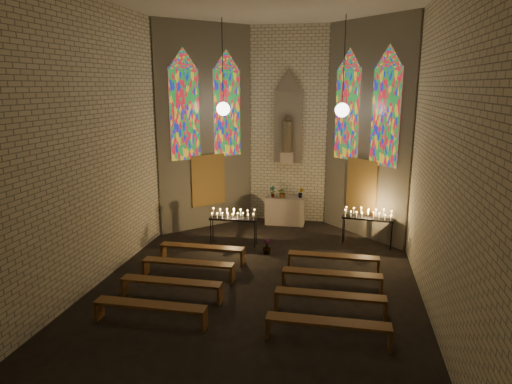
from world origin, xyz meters
TOP-DOWN VIEW (x-y plane):
  - floor at (0.00, 0.00)m, footprint 12.00×12.00m
  - room at (-0.00, 3.37)m, footprint 8.22×12.43m
  - altar at (0.00, 5.45)m, footprint 1.40×0.60m
  - flower_vase_left at (-0.46, 5.35)m, footprint 0.23×0.17m
  - flower_vase_center at (-0.09, 5.36)m, footprint 0.45×0.42m
  - flower_vase_right at (0.55, 5.51)m, footprint 0.20×0.16m
  - aisle_flower_pot at (-0.14, 2.33)m, footprint 0.31×0.31m
  - votive_stand_left at (-1.30, 2.89)m, footprint 1.51×0.41m
  - votive_stand_right at (2.83, 3.60)m, footprint 1.61×0.60m
  - pew_left_0 at (-1.86, 1.37)m, footprint 2.44×0.34m
  - pew_right_0 at (1.86, 1.37)m, footprint 2.44×0.34m
  - pew_left_1 at (-1.86, 0.17)m, footprint 2.44×0.34m
  - pew_right_1 at (1.86, 0.17)m, footprint 2.44×0.34m
  - pew_left_2 at (-1.86, -1.03)m, footprint 2.44×0.34m
  - pew_right_2 at (1.86, -1.03)m, footprint 2.44×0.34m
  - pew_left_3 at (-1.86, -2.23)m, footprint 2.44×0.34m
  - pew_right_3 at (1.86, -2.23)m, footprint 2.44×0.34m

SIDE VIEW (x-z plane):
  - floor at x=0.00m, z-range 0.00..0.00m
  - aisle_flower_pot at x=-0.14m, z-range 0.00..0.45m
  - pew_left_0 at x=-1.86m, z-range 0.15..0.61m
  - pew_right_0 at x=1.86m, z-range 0.15..0.61m
  - pew_left_1 at x=-1.86m, z-range 0.15..0.61m
  - pew_right_1 at x=1.86m, z-range 0.15..0.61m
  - pew_left_2 at x=-1.86m, z-range 0.15..0.61m
  - pew_right_2 at x=1.86m, z-range 0.15..0.61m
  - pew_left_3 at x=-1.86m, z-range 0.15..0.61m
  - pew_right_3 at x=1.86m, z-range 0.15..0.61m
  - altar at x=0.00m, z-range 0.00..1.00m
  - votive_stand_left at x=-1.30m, z-range 0.40..1.50m
  - votive_stand_right at x=2.83m, z-range 0.41..1.57m
  - flower_vase_right at x=0.55m, z-range 1.00..1.36m
  - flower_vase_center at x=-0.09m, z-range 1.00..1.40m
  - flower_vase_left at x=-0.46m, z-range 1.00..1.42m
  - room at x=0.00m, z-range 0.21..7.22m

